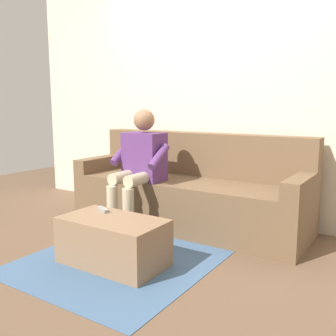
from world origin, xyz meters
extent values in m
plane|color=brown|center=(0.00, 0.60, 0.00)|extent=(8.00, 8.00, 0.00)
cube|color=beige|center=(0.00, -0.58, 1.38)|extent=(4.84, 0.06, 2.76)
cube|color=brown|center=(0.00, 0.00, 0.23)|extent=(1.99, 0.57, 0.46)
cube|color=brown|center=(0.00, -0.38, 0.45)|extent=(2.28, 0.19, 0.89)
cube|color=brown|center=(-1.07, 0.00, 0.30)|extent=(0.15, 0.57, 0.60)
cube|color=brown|center=(1.07, 0.00, 0.30)|extent=(0.15, 0.57, 0.60)
cube|color=#8C6B4C|center=(0.00, 0.99, 0.17)|extent=(0.78, 0.43, 0.35)
cube|color=#5B3370|center=(0.32, 0.16, 0.69)|extent=(0.36, 0.25, 0.45)
sphere|color=#936B4C|center=(0.32, 0.16, 1.03)|extent=(0.20, 0.20, 0.20)
cylinder|color=#C6B793|center=(0.23, 0.34, 0.51)|extent=(0.11, 0.36, 0.11)
cylinder|color=#C6B793|center=(0.41, 0.34, 0.51)|extent=(0.11, 0.36, 0.11)
cylinder|color=#C6B793|center=(0.23, 0.52, 0.23)|extent=(0.10, 0.10, 0.46)
cylinder|color=#C6B793|center=(0.41, 0.52, 0.23)|extent=(0.10, 0.10, 0.46)
cylinder|color=#5B3370|center=(0.10, 0.24, 0.71)|extent=(0.08, 0.27, 0.22)
cylinder|color=#5B3370|center=(0.54, 0.24, 0.71)|extent=(0.08, 0.27, 0.22)
cube|color=gray|center=(0.19, 0.88, 0.36)|extent=(0.15, 0.10, 0.03)
cube|color=#426084|center=(0.00, 0.84, 0.00)|extent=(1.33, 1.57, 0.01)
camera|label=1|loc=(-1.78, 3.00, 1.16)|focal=40.52mm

